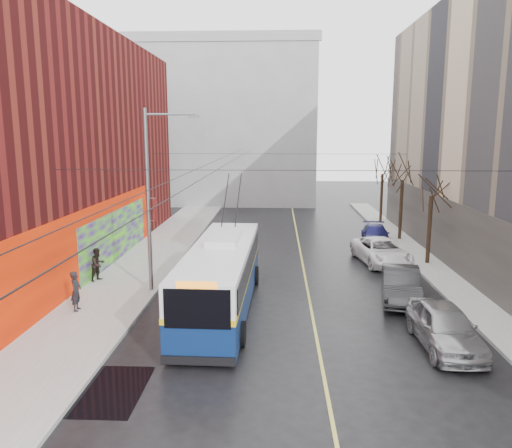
{
  "coord_description": "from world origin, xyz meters",
  "views": [
    {
      "loc": [
        -0.06,
        -13.58,
        7.82
      ],
      "look_at": [
        -1.19,
        12.45,
        3.08
      ],
      "focal_mm": 35.0,
      "sensor_mm": 36.0,
      "label": 1
    }
  ],
  "objects_px": {
    "tree_far": "(383,165)",
    "parked_car_a": "(445,327)",
    "tree_mid": "(403,169)",
    "parked_car_c": "(381,251)",
    "tree_near": "(432,183)",
    "parked_car_d": "(376,235)",
    "streetlight_pole": "(151,196)",
    "pedestrian_a": "(76,291)",
    "pedestrian_b": "(98,264)",
    "following_car": "(210,245)",
    "parked_car_b": "(401,285)",
    "trolleybus": "(221,276)"
  },
  "relations": [
    {
      "from": "tree_far",
      "to": "parked_car_a",
      "type": "distance_m",
      "value": 26.44
    },
    {
      "from": "tree_mid",
      "to": "tree_far",
      "type": "relative_size",
      "value": 1.02
    },
    {
      "from": "parked_car_a",
      "to": "parked_car_c",
      "type": "height_order",
      "value": "parked_car_a"
    },
    {
      "from": "tree_near",
      "to": "tree_mid",
      "type": "height_order",
      "value": "tree_mid"
    },
    {
      "from": "tree_mid",
      "to": "parked_car_d",
      "type": "relative_size",
      "value": 1.46
    },
    {
      "from": "streetlight_pole",
      "to": "parked_car_c",
      "type": "height_order",
      "value": "streetlight_pole"
    },
    {
      "from": "pedestrian_a",
      "to": "tree_far",
      "type": "bearing_deg",
      "value": -42.71
    },
    {
      "from": "tree_near",
      "to": "pedestrian_a",
      "type": "xyz_separation_m",
      "value": [
        -17.84,
        -9.02,
        -3.94
      ]
    },
    {
      "from": "parked_car_a",
      "to": "pedestrian_b",
      "type": "distance_m",
      "value": 17.31
    },
    {
      "from": "following_car",
      "to": "parked_car_c",
      "type": "bearing_deg",
      "value": -13.02
    },
    {
      "from": "parked_car_b",
      "to": "following_car",
      "type": "distance_m",
      "value": 13.2
    },
    {
      "from": "following_car",
      "to": "trolleybus",
      "type": "bearing_deg",
      "value": -84.8
    },
    {
      "from": "trolleybus",
      "to": "parked_car_d",
      "type": "bearing_deg",
      "value": 57.1
    },
    {
      "from": "following_car",
      "to": "tree_mid",
      "type": "bearing_deg",
      "value": 16.09
    },
    {
      "from": "trolleybus",
      "to": "parked_car_a",
      "type": "distance_m",
      "value": 9.45
    },
    {
      "from": "tree_far",
      "to": "following_car",
      "type": "bearing_deg",
      "value": -137.48
    },
    {
      "from": "streetlight_pole",
      "to": "pedestrian_a",
      "type": "xyz_separation_m",
      "value": [
        -2.7,
        -3.02,
        -3.81
      ]
    },
    {
      "from": "parked_car_a",
      "to": "following_car",
      "type": "relative_size",
      "value": 1.09
    },
    {
      "from": "parked_car_c",
      "to": "following_car",
      "type": "relative_size",
      "value": 1.24
    },
    {
      "from": "streetlight_pole",
      "to": "pedestrian_b",
      "type": "xyz_separation_m",
      "value": [
        -3.36,
        1.51,
        -3.82
      ]
    },
    {
      "from": "tree_near",
      "to": "pedestrian_a",
      "type": "distance_m",
      "value": 20.38
    },
    {
      "from": "tree_near",
      "to": "following_car",
      "type": "distance_m",
      "value": 14.16
    },
    {
      "from": "trolleybus",
      "to": "streetlight_pole",
      "type": "bearing_deg",
      "value": 149.48
    },
    {
      "from": "tree_near",
      "to": "pedestrian_b",
      "type": "distance_m",
      "value": 19.44
    },
    {
      "from": "parked_car_b",
      "to": "pedestrian_a",
      "type": "bearing_deg",
      "value": -160.86
    },
    {
      "from": "tree_near",
      "to": "parked_car_c",
      "type": "distance_m",
      "value": 5.03
    },
    {
      "from": "parked_car_a",
      "to": "streetlight_pole",
      "type": "bearing_deg",
      "value": 153.09
    },
    {
      "from": "tree_far",
      "to": "streetlight_pole",
      "type": "bearing_deg",
      "value": -127.12
    },
    {
      "from": "tree_near",
      "to": "tree_far",
      "type": "relative_size",
      "value": 0.97
    },
    {
      "from": "parked_car_b",
      "to": "parked_car_d",
      "type": "xyz_separation_m",
      "value": [
        1.2,
        12.45,
        -0.12
      ]
    },
    {
      "from": "trolleybus",
      "to": "following_car",
      "type": "relative_size",
      "value": 2.75
    },
    {
      "from": "parked_car_b",
      "to": "trolleybus",
      "type": "bearing_deg",
      "value": -159.32
    },
    {
      "from": "tree_near",
      "to": "parked_car_d",
      "type": "height_order",
      "value": "tree_near"
    },
    {
      "from": "tree_mid",
      "to": "parked_car_a",
      "type": "bearing_deg",
      "value": -98.62
    },
    {
      "from": "tree_near",
      "to": "following_car",
      "type": "relative_size",
      "value": 1.46
    },
    {
      "from": "streetlight_pole",
      "to": "following_car",
      "type": "bearing_deg",
      "value": 77.33
    },
    {
      "from": "parked_car_d",
      "to": "pedestrian_b",
      "type": "relative_size",
      "value": 2.61
    },
    {
      "from": "parked_car_a",
      "to": "parked_car_b",
      "type": "relative_size",
      "value": 1.0
    },
    {
      "from": "parked_car_c",
      "to": "parked_car_d",
      "type": "xyz_separation_m",
      "value": [
        0.72,
        5.5,
        -0.09
      ]
    },
    {
      "from": "tree_mid",
      "to": "trolleybus",
      "type": "distance_m",
      "value": 19.46
    },
    {
      "from": "pedestrian_b",
      "to": "streetlight_pole",
      "type": "bearing_deg",
      "value": -86.35
    },
    {
      "from": "tree_mid",
      "to": "streetlight_pole",
      "type": "bearing_deg",
      "value": -139.35
    },
    {
      "from": "parked_car_a",
      "to": "pedestrian_a",
      "type": "bearing_deg",
      "value": 167.89
    },
    {
      "from": "streetlight_pole",
      "to": "following_car",
      "type": "height_order",
      "value": "streetlight_pole"
    },
    {
      "from": "trolleybus",
      "to": "parked_car_b",
      "type": "relative_size",
      "value": 2.52
    },
    {
      "from": "streetlight_pole",
      "to": "parked_car_c",
      "type": "bearing_deg",
      "value": 26.86
    },
    {
      "from": "pedestrian_a",
      "to": "pedestrian_b",
      "type": "xyz_separation_m",
      "value": [
        -0.66,
        4.53,
        -0.01
      ]
    },
    {
      "from": "parked_car_b",
      "to": "pedestrian_b",
      "type": "relative_size",
      "value": 2.73
    },
    {
      "from": "tree_far",
      "to": "parked_car_d",
      "type": "relative_size",
      "value": 1.44
    },
    {
      "from": "tree_far",
      "to": "parked_car_a",
      "type": "relative_size",
      "value": 1.38
    }
  ]
}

